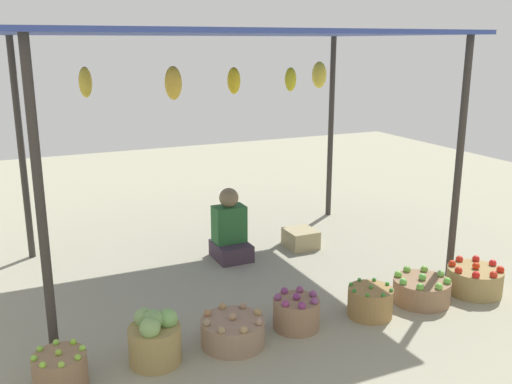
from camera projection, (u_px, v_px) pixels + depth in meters
name	position (u px, v px, depth m)	size (l,w,h in m)	color
ground_plane	(232.00, 266.00, 6.05)	(14.00, 14.00, 0.00)	#9B977E
market_stall_structure	(230.00, 47.00, 5.48)	(4.09, 2.61, 2.39)	#38332D
vendor_person	(230.00, 232.00, 6.19)	(0.36, 0.44, 0.78)	#3F303E
basket_limes	(60.00, 370.00, 3.91)	(0.37, 0.37, 0.28)	#937150
basket_cabbages	(155.00, 339.00, 4.19)	(0.39, 0.39, 0.42)	#A0884F
basket_potatoes	(233.00, 331.00, 4.46)	(0.50, 0.50, 0.26)	#95785E
basket_purple_onions	(296.00, 313.00, 4.71)	(0.39, 0.39, 0.31)	#917053
basket_green_chilies	(370.00, 302.00, 4.92)	(0.38, 0.38, 0.28)	olive
basket_green_apples	(421.00, 290.00, 5.19)	(0.51, 0.51, 0.27)	#8D6B4D
basket_red_tomatoes	(475.00, 280.00, 5.38)	(0.51, 0.51, 0.30)	#9A824D
wooden_crate_near_vendor	(301.00, 238.00, 6.57)	(0.33, 0.35, 0.21)	tan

